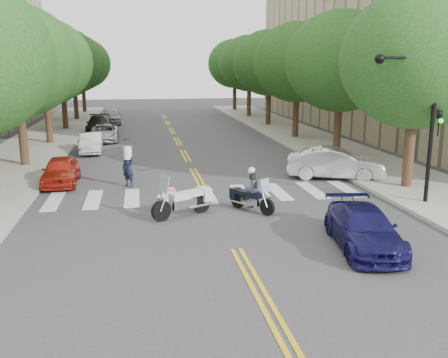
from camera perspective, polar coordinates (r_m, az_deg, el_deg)
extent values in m
plane|color=#38383A|center=(14.92, 1.41, -8.03)|extent=(140.00, 140.00, 0.00)
cube|color=#9E9991|center=(36.69, -20.32, 3.81)|extent=(5.00, 60.00, 0.15)
cube|color=#9E9991|center=(38.07, 9.12, 4.75)|extent=(5.00, 60.00, 0.15)
cylinder|color=#382316|center=(28.57, -22.01, 4.55)|extent=(0.44, 0.44, 3.32)
ellipsoid|color=#144919|center=(28.34, -22.68, 12.37)|extent=(6.40, 6.40, 5.76)
cylinder|color=#382316|center=(36.37, -19.43, 6.34)|extent=(0.44, 0.44, 3.32)
ellipsoid|color=#144919|center=(36.19, -19.89, 12.48)|extent=(6.40, 6.40, 5.76)
cylinder|color=#382316|center=(44.25, -17.75, 7.48)|extent=(0.44, 0.44, 3.32)
ellipsoid|color=#144919|center=(44.10, -18.10, 12.53)|extent=(6.40, 6.40, 5.76)
cylinder|color=#382316|center=(52.16, -16.57, 8.28)|extent=(0.44, 0.44, 3.32)
ellipsoid|color=#144919|center=(52.03, -16.85, 12.56)|extent=(6.40, 6.40, 5.76)
cylinder|color=#382316|center=(60.09, -15.71, 8.86)|extent=(0.44, 0.44, 3.32)
ellipsoid|color=#144919|center=(59.98, -15.93, 12.58)|extent=(6.40, 6.40, 5.76)
cylinder|color=#382316|center=(23.08, 20.37, 2.92)|extent=(0.44, 0.44, 3.32)
ellipsoid|color=#144919|center=(22.80, 21.15, 12.62)|extent=(6.40, 6.40, 5.76)
cylinder|color=#382316|center=(30.19, 12.83, 5.56)|extent=(0.44, 0.44, 3.32)
ellipsoid|color=#144919|center=(29.97, 13.21, 12.97)|extent=(6.40, 6.40, 5.76)
cylinder|color=#382316|center=(37.66, 8.19, 7.13)|extent=(0.44, 0.44, 3.32)
ellipsoid|color=#144919|center=(37.49, 8.38, 13.07)|extent=(6.40, 6.40, 5.76)
cylinder|color=#382316|center=(45.31, 5.08, 8.15)|extent=(0.44, 0.44, 3.32)
ellipsoid|color=#144919|center=(45.17, 5.18, 13.08)|extent=(6.40, 6.40, 5.76)
cylinder|color=#382316|center=(53.07, 2.87, 8.85)|extent=(0.44, 0.44, 3.32)
ellipsoid|color=#144919|center=(52.94, 2.92, 13.07)|extent=(6.40, 6.40, 5.76)
cylinder|color=#382316|center=(60.88, 1.22, 9.37)|extent=(0.44, 0.44, 3.32)
ellipsoid|color=#144919|center=(60.77, 1.23, 13.05)|extent=(6.40, 6.40, 5.76)
cylinder|color=black|center=(20.48, 22.66, 5.36)|extent=(0.16, 0.16, 6.00)
cylinder|color=black|center=(19.73, 20.30, 12.89)|extent=(2.40, 0.10, 0.10)
sphere|color=black|center=(19.21, 17.37, 12.97)|extent=(0.36, 0.36, 0.36)
imported|color=black|center=(20.59, 23.30, 5.90)|extent=(0.16, 0.20, 1.00)
sphere|color=#0CCC26|center=(20.45, 23.55, 6.12)|extent=(0.18, 0.18, 0.18)
cylinder|color=black|center=(18.17, 4.96, -3.21)|extent=(0.46, 0.58, 0.62)
cylinder|color=black|center=(19.09, 1.61, -2.37)|extent=(0.49, 0.60, 0.62)
cube|color=silver|center=(18.62, 3.14, -2.46)|extent=(0.71, 0.83, 0.29)
cube|color=black|center=(18.51, 3.36, -1.83)|extent=(0.64, 0.71, 0.20)
cube|color=black|center=(18.82, 2.22, -1.51)|extent=(0.59, 0.62, 0.15)
cube|color=black|center=(19.12, 1.31, -1.61)|extent=(0.48, 0.45, 0.41)
cube|color=#8C99A5|center=(18.04, 4.72, -0.75)|extent=(0.45, 0.38, 0.50)
cube|color=red|center=(18.26, 4.56, -1.11)|extent=(0.13, 0.13, 0.07)
cube|color=#0C26E5|center=(18.09, 4.11, -1.23)|extent=(0.13, 0.13, 0.07)
imported|color=#474C56|center=(18.50, 3.16, -1.05)|extent=(0.88, 0.85, 1.43)
sphere|color=silver|center=(18.36, 3.18, 0.96)|extent=(0.27, 0.27, 0.27)
cylinder|color=black|center=(17.55, -7.19, -3.63)|extent=(0.72, 0.50, 0.74)
cylinder|color=black|center=(18.50, -2.61, -2.68)|extent=(0.74, 0.54, 0.74)
cube|color=silver|center=(18.01, -4.70, -2.74)|extent=(1.03, 0.79, 0.35)
cube|color=silver|center=(17.88, -5.01, -1.96)|extent=(0.86, 0.72, 0.24)
cube|color=silver|center=(18.20, -3.45, -1.59)|extent=(0.74, 0.68, 0.17)
cube|color=silver|center=(18.52, -2.21, -1.75)|extent=(0.52, 0.58, 0.49)
cube|color=#8C99A5|center=(17.38, -6.88, -0.57)|extent=(0.42, 0.56, 0.60)
cube|color=red|center=(17.42, -6.12, -1.19)|extent=(0.15, 0.15, 0.09)
cube|color=#0C26E5|center=(17.63, -6.59, -1.03)|extent=(0.15, 0.15, 0.09)
imported|color=black|center=(22.62, -10.89, 1.29)|extent=(0.75, 0.75, 1.76)
imported|color=silver|center=(24.44, 12.62, 1.75)|extent=(4.81, 3.05, 1.50)
imported|color=#131044|center=(15.41, 15.67, -5.46)|extent=(2.26, 4.35, 1.20)
imported|color=#A61F11|center=(23.91, -18.15, 0.90)|extent=(1.55, 3.75, 1.27)
imported|color=silver|center=(32.16, -14.96, 3.98)|extent=(1.48, 3.79, 1.23)
imported|color=#929498|center=(36.97, -13.55, 5.15)|extent=(2.07, 4.37, 1.21)
imported|color=black|center=(41.74, -14.14, 6.07)|extent=(2.08, 4.80, 1.37)
imported|color=gray|center=(47.96, -12.74, 7.02)|extent=(1.91, 4.35, 1.46)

